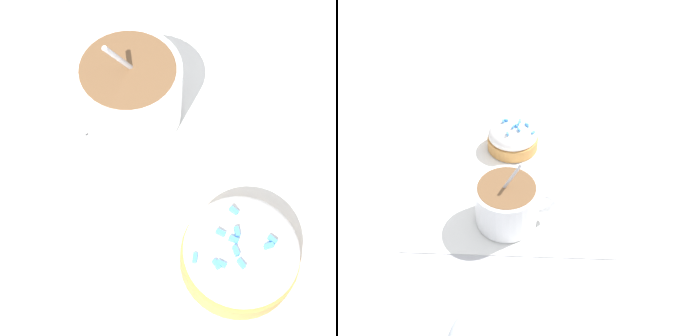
# 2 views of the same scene
# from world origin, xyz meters

# --- Properties ---
(ground_plane) EXTENTS (3.00, 3.00, 0.00)m
(ground_plane) POSITION_xyz_m (0.00, 0.00, 0.00)
(ground_plane) COLOR #B2B2B7
(paper_napkin) EXTENTS (0.32, 0.32, 0.00)m
(paper_napkin) POSITION_xyz_m (0.00, 0.00, 0.00)
(paper_napkin) COLOR white
(paper_napkin) RESTS_ON ground_plane
(coffee_cup) EXTENTS (0.09, 0.11, 0.10)m
(coffee_cup) POSITION_xyz_m (0.08, -0.01, 0.04)
(coffee_cup) COLOR white
(coffee_cup) RESTS_ON paper_napkin
(frosted_pastry) EXTENTS (0.09, 0.09, 0.05)m
(frosted_pastry) POSITION_xyz_m (-0.08, 0.01, 0.02)
(frosted_pastry) COLOR #C18442
(frosted_pastry) RESTS_ON paper_napkin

